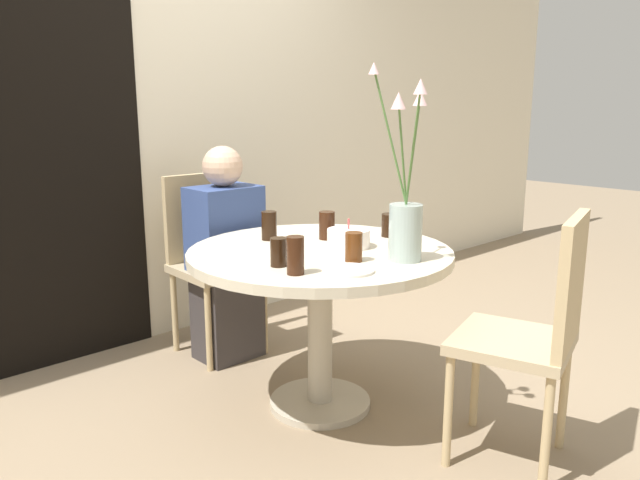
% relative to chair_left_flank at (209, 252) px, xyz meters
% --- Properties ---
extents(ground_plane, '(16.00, 16.00, 0.00)m').
position_rel_chair_left_flank_xyz_m(ground_plane, '(-0.03, -0.88, -0.54)').
color(ground_plane, '#89755B').
extents(wall_back, '(8.00, 0.05, 2.60)m').
position_rel_chair_left_flank_xyz_m(wall_back, '(-0.03, 0.40, 0.76)').
color(wall_back, beige).
rests_on(wall_back, ground_plane).
extents(doorway_panel, '(0.90, 0.01, 2.05)m').
position_rel_chair_left_flank_xyz_m(doorway_panel, '(-0.62, 0.36, 0.49)').
color(doorway_panel, black).
rests_on(doorway_panel, ground_plane).
extents(dining_table, '(1.10, 1.10, 0.71)m').
position_rel_chair_left_flank_xyz_m(dining_table, '(-0.03, -0.88, 0.05)').
color(dining_table, beige).
rests_on(dining_table, ground_plane).
extents(chair_left_flank, '(0.41, 0.41, 0.94)m').
position_rel_chair_left_flank_xyz_m(chair_left_flank, '(0.00, 0.00, 0.00)').
color(chair_left_flank, tan).
rests_on(chair_left_flank, ground_plane).
extents(chair_right_flank, '(0.50, 0.50, 0.94)m').
position_rel_chair_left_flank_xyz_m(chair_right_flank, '(0.23, -1.73, 0.00)').
color(chair_right_flank, tan).
rests_on(chair_right_flank, ground_plane).
extents(birthday_cake, '(0.18, 0.18, 0.12)m').
position_rel_chair_left_flank_xyz_m(birthday_cake, '(0.09, -0.94, 0.21)').
color(birthday_cake, white).
rests_on(birthday_cake, dining_table).
extents(flower_vase, '(0.20, 0.26, 0.74)m').
position_rel_chair_left_flank_xyz_m(flower_vase, '(0.08, -1.25, 0.35)').
color(flower_vase, '#9EB2AD').
rests_on(flower_vase, dining_table).
extents(side_plate, '(0.19, 0.19, 0.01)m').
position_rel_chair_left_flank_xyz_m(side_plate, '(-0.19, -1.21, 0.18)').
color(side_plate, silver).
rests_on(side_plate, dining_table).
extents(drink_glass_0, '(0.07, 0.07, 0.13)m').
position_rel_chair_left_flank_xyz_m(drink_glass_0, '(-0.06, -0.59, 0.23)').
color(drink_glass_0, black).
rests_on(drink_glass_0, dining_table).
extents(drink_glass_1, '(0.06, 0.06, 0.14)m').
position_rel_chair_left_flank_xyz_m(drink_glass_1, '(-0.35, -1.10, 0.24)').
color(drink_glass_1, '#33190C').
rests_on(drink_glass_1, dining_table).
extents(drink_glass_2, '(0.06, 0.06, 0.11)m').
position_rel_chair_left_flank_xyz_m(drink_glass_2, '(-0.32, -0.97, 0.22)').
color(drink_glass_2, black).
rests_on(drink_glass_2, dining_table).
extents(drink_glass_3, '(0.07, 0.07, 0.12)m').
position_rel_chair_left_flank_xyz_m(drink_glass_3, '(0.13, -0.76, 0.23)').
color(drink_glass_3, '#33190C').
rests_on(drink_glass_3, dining_table).
extents(drink_glass_4, '(0.07, 0.07, 0.11)m').
position_rel_chair_left_flank_xyz_m(drink_glass_4, '(-0.07, -1.11, 0.23)').
color(drink_glass_4, '#51280F').
rests_on(drink_glass_4, dining_table).
extents(drink_glass_5, '(0.07, 0.07, 0.10)m').
position_rel_chair_left_flank_xyz_m(drink_glass_5, '(0.38, -0.91, 0.22)').
color(drink_glass_5, black).
rests_on(drink_glass_5, dining_table).
extents(person_boy, '(0.34, 0.24, 1.10)m').
position_rel_chair_left_flank_xyz_m(person_boy, '(-0.00, -0.16, -0.02)').
color(person_boy, '#383333').
rests_on(person_boy, ground_plane).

